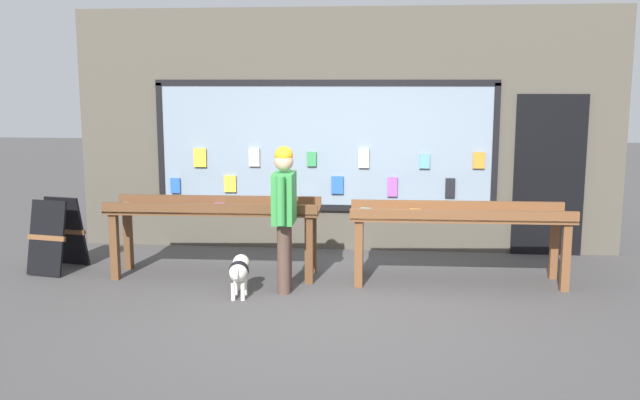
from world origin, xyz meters
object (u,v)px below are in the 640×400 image
object	(u,v)px
display_table_left	(215,215)
display_table_right	(460,221)
small_dog	(239,270)
person_browsing	(284,209)
sandwich_board_sign	(57,234)

from	to	relation	value
display_table_left	display_table_right	bearing A→B (deg)	-0.05
display_table_right	small_dog	distance (m)	2.52
display_table_left	person_browsing	xyz separation A→B (m)	(0.90, -0.54, 0.19)
person_browsing	sandwich_board_sign	distance (m)	2.95
small_dog	sandwich_board_sign	xyz separation A→B (m)	(-2.40, 0.80, 0.16)
person_browsing	display_table_right	bearing A→B (deg)	-75.03
display_table_left	sandwich_board_sign	distance (m)	1.97
display_table_right	display_table_left	bearing A→B (deg)	179.95
small_dog	sandwich_board_sign	distance (m)	2.53
display_table_left	sandwich_board_sign	bearing A→B (deg)	178.89
display_table_left	person_browsing	world-z (taller)	person_browsing
person_browsing	small_dog	distance (m)	0.81
display_table_right	sandwich_board_sign	bearing A→B (deg)	179.51
display_table_left	person_browsing	bearing A→B (deg)	-30.98
display_table_right	small_dog	world-z (taller)	display_table_right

